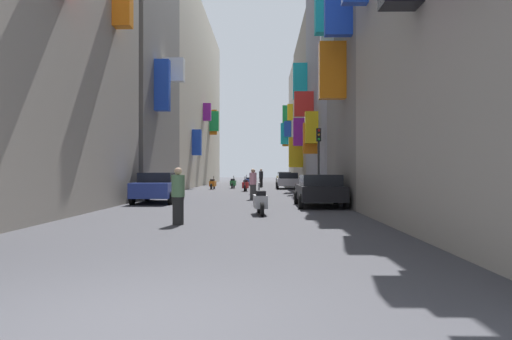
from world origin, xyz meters
TOP-DOWN VIEW (x-y plane):
  - ground_plane at (0.00, 30.00)m, footprint 140.00×140.00m
  - building_left_mid_b at (-7.99, 24.41)m, footprint 7.36×10.19m
  - building_left_mid_c at (-8.00, 44.75)m, footprint 7.08×30.49m
  - building_right_mid_a at (7.98, 16.63)m, footprint 7.16×7.90m
  - building_right_mid_b at (7.99, 26.96)m, footprint 7.37×12.74m
  - building_right_mid_c at (7.99, 41.31)m, footprint 7.29×15.99m
  - building_right_far at (7.98, 54.65)m, footprint 7.37×10.69m
  - parked_car_yellow at (3.93, 51.05)m, footprint 1.97×4.01m
  - parked_car_black at (3.90, 15.05)m, footprint 2.03×4.03m
  - parked_car_silver at (3.52, 34.39)m, footprint 2.01×3.98m
  - parked_car_blue at (-3.70, 17.32)m, footprint 1.97×4.05m
  - scooter_white at (3.79, 44.97)m, footprint 0.73×1.85m
  - scooter_orange at (-2.89, 33.29)m, footprint 0.50×1.98m
  - scooter_green at (-1.30, 35.19)m, footprint 0.50×1.89m
  - scooter_blue at (-0.25, 42.49)m, footprint 0.72×1.96m
  - scooter_red at (0.05, 29.51)m, footprint 0.49×1.85m
  - scooter_silver at (1.35, 11.40)m, footprint 0.55×1.91m
  - pedestrian_crossing at (0.87, 19.74)m, footprint 0.49×0.49m
  - pedestrian_near_left at (-0.99, 8.37)m, footprint 0.51×0.51m
  - pedestrian_near_right at (1.18, 37.47)m, footprint 0.48×0.48m
  - pedestrian_mid_street at (0.77, 25.50)m, footprint 0.52×0.52m
  - traffic_light_near_corner at (4.62, 21.36)m, footprint 0.26×0.34m

SIDE VIEW (x-z plane):
  - ground_plane at x=0.00m, z-range 0.00..0.00m
  - scooter_red at x=0.05m, z-range -0.10..1.03m
  - scooter_green at x=-1.30m, z-range -0.10..1.03m
  - scooter_white at x=3.79m, z-range -0.10..1.03m
  - scooter_silver at x=1.35m, z-range -0.10..1.03m
  - scooter_orange at x=-2.89m, z-range -0.10..1.03m
  - scooter_blue at x=-0.25m, z-range -0.10..1.03m
  - parked_car_black at x=3.90m, z-range 0.05..1.43m
  - parked_car_silver at x=3.52m, z-range 0.04..1.44m
  - parked_car_yellow at x=3.93m, z-range 0.04..1.45m
  - parked_car_blue at x=-3.70m, z-range 0.04..1.51m
  - pedestrian_near_left at x=-0.99m, z-range 0.00..1.65m
  - pedestrian_mid_street at x=0.77m, z-range 0.00..1.65m
  - pedestrian_crossing at x=0.87m, z-range 0.00..1.66m
  - pedestrian_near_right at x=1.18m, z-range 0.00..1.74m
  - traffic_light_near_corner at x=4.62m, z-range 0.74..4.74m
  - building_right_mid_a at x=7.98m, z-range 0.01..13.80m
  - building_right_far at x=7.98m, z-range 0.00..14.91m
  - building_right_mid_c at x=7.99m, z-range -0.01..15.39m
  - building_right_mid_b at x=7.99m, z-range -0.01..18.38m
  - building_left_mid_b at x=-7.99m, z-range -0.01..18.86m
  - building_left_mid_c at x=-8.00m, z-range 0.00..19.08m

